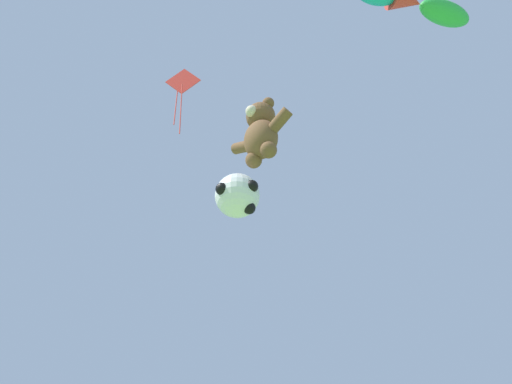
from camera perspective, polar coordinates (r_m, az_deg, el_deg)
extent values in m
ellipsoid|color=brown|center=(11.16, 0.56, 6.02)|extent=(0.82, 0.70, 1.00)
sphere|color=brown|center=(11.70, 0.54, 8.59)|extent=(0.69, 0.69, 0.69)
sphere|color=beige|center=(11.52, -0.50, 9.18)|extent=(0.29, 0.29, 0.29)
sphere|color=brown|center=(12.02, -0.32, 8.84)|extent=(0.28, 0.28, 0.28)
cylinder|color=brown|center=(11.59, -1.56, 5.15)|extent=(0.60, 0.27, 0.47)
sphere|color=brown|center=(10.95, -0.26, 3.67)|extent=(0.37, 0.37, 0.37)
sphere|color=brown|center=(11.79, 1.40, 10.10)|extent=(0.28, 0.28, 0.28)
cylinder|color=brown|center=(11.01, 2.79, 8.22)|extent=(0.60, 0.27, 0.47)
sphere|color=brown|center=(10.72, 1.44, 4.83)|extent=(0.37, 0.37, 0.37)
sphere|color=white|center=(10.56, -2.15, -0.43)|extent=(0.96, 0.96, 0.96)
sphere|color=black|center=(10.31, -0.47, 0.65)|extent=(0.27, 0.27, 0.27)
sphere|color=black|center=(10.97, -1.33, -0.07)|extent=(0.27, 0.27, 0.27)
sphere|color=black|center=(10.30, -3.92, 0.34)|extent=(0.27, 0.27, 0.27)
sphere|color=black|center=(10.30, -0.78, -1.83)|extent=(0.27, 0.27, 0.27)
ellipsoid|color=green|center=(14.02, 20.73, 18.57)|extent=(1.15, 1.54, 0.52)
sphere|color=black|center=(14.35, 22.09, 18.17)|extent=(0.13, 0.13, 0.13)
cube|color=red|center=(15.97, -8.34, 12.42)|extent=(0.86, 0.75, 1.12)
cylinder|color=red|center=(15.20, -9.16, 9.59)|extent=(0.03, 0.08, 1.49)
cylinder|color=red|center=(14.84, -8.58, 9.50)|extent=(0.03, 0.18, 2.03)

